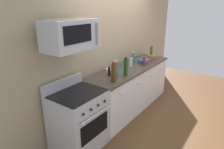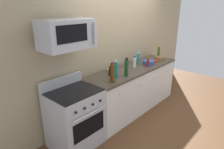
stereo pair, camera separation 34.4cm
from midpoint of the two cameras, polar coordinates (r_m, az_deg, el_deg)
The scene contains 17 objects.
ground_plane at distance 4.43m, azimuth 8.28°, elevation -9.51°, with size 6.52×6.52×0.00m, color brown.
back_wall at distance 4.19m, azimuth 4.47°, elevation 8.68°, with size 5.43×0.10×2.70m, color tan.
counter_unit at distance 4.22m, azimuth 8.59°, elevation -4.05°, with size 2.34×0.66×0.92m.
range_oven at distance 3.17m, azimuth -7.44°, elevation -12.27°, with size 0.76×0.69×1.07m.
microwave at distance 2.76m, azimuth -9.23°, elevation 11.33°, with size 0.74×0.44×0.40m.
bottle_hot_sauce_red at distance 4.16m, azimuth 12.66°, elevation 3.40°, with size 0.05×0.05×0.19m.
bottle_wine_green at distance 3.52m, azimuth 6.97°, elevation 1.97°, with size 0.07×0.07×0.33m.
bottle_sparkling_teal at distance 3.45m, azimuth 4.01°, elevation 1.43°, with size 0.07×0.07×0.31m.
bottle_dish_soap at distance 4.39m, azimuth 9.82°, elevation 4.70°, with size 0.06×0.06×0.24m.
bottle_wine_amber at distance 3.24m, azimuth 3.15°, elevation 0.48°, with size 0.08×0.08×0.33m.
bottle_vinegar_white at distance 4.06m, azimuth 8.87°, elevation 3.52°, with size 0.06×0.06×0.23m.
bottle_soy_sauce_dark at distance 3.54m, azimuth 2.17°, elevation 0.86°, with size 0.05×0.05×0.17m.
bottle_olive_oil at distance 4.91m, azimuth 15.22°, elevation 6.20°, with size 0.06×0.06×0.29m.
bowl_blue_mixing at distance 4.34m, azimuth 12.70°, elevation 3.43°, with size 0.24×0.24×0.09m.
bowl_wooden_salad at distance 4.72m, azimuth 15.45°, elevation 4.46°, with size 0.21×0.21×0.08m.
bowl_white_ceramic at distance 3.75m, azimuth 2.71°, elevation 1.21°, with size 0.18×0.18×0.07m.
bowl_red_small at distance 4.55m, azimuth 14.48°, elevation 3.73°, with size 0.12×0.12×0.04m.
Camera 2 is at (-3.17, -2.21, 2.13)m, focal length 31.88 mm.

